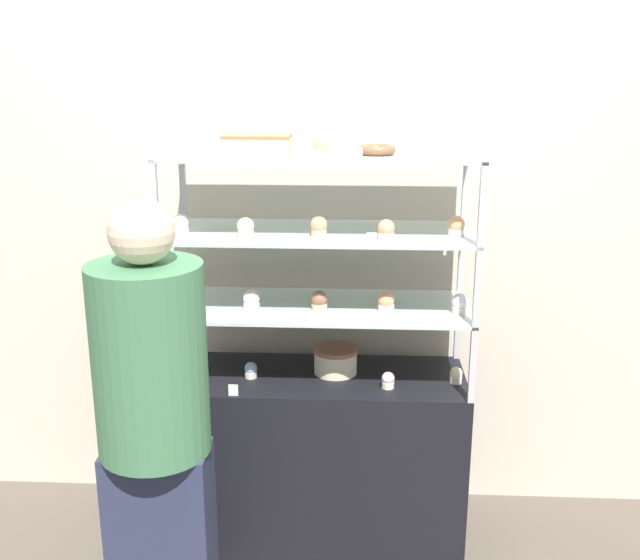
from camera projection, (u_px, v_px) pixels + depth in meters
ground_plane at (320, 535)px, 3.21m from camera, size 20.00×20.00×0.00m
back_wall at (325, 220)px, 3.20m from camera, size 8.00×0.05×2.60m
display_base at (320, 458)px, 3.10m from camera, size 1.16×0.46×0.74m
display_riser_lower at (320, 310)px, 2.92m from camera, size 1.16×0.46×0.29m
display_riser_middle at (320, 237)px, 2.84m from camera, size 1.16×0.46×0.29m
display_riser_upper at (320, 159)px, 2.76m from camera, size 1.16×0.46×0.29m
layer_cake_centerpiece at (335, 360)px, 3.01m from camera, size 0.18×0.18×0.11m
sheet_cake_frosted at (257, 144)px, 2.73m from camera, size 0.25×0.16×0.07m
cupcake_0 at (184, 374)px, 2.93m from camera, size 0.05×0.05×0.06m
cupcake_1 at (251, 370)px, 2.97m from camera, size 0.05×0.05×0.06m
cupcake_2 at (388, 380)px, 2.88m from camera, size 0.05×0.05×0.06m
cupcake_3 at (456, 375)px, 2.92m from camera, size 0.05×0.05×0.06m
price_tag_0 at (233, 390)px, 2.81m from camera, size 0.04×0.00×0.04m
cupcake_4 at (182, 303)px, 2.83m from camera, size 0.07×0.07×0.08m
cupcake_5 at (251, 300)px, 2.87m from camera, size 0.07×0.07×0.08m
cupcake_6 at (319, 301)px, 2.86m from camera, size 0.07×0.07×0.08m
cupcake_7 at (386, 302)px, 2.85m from camera, size 0.07×0.07×0.08m
cupcake_8 at (460, 304)px, 2.82m from camera, size 0.07×0.07×0.08m
price_tag_1 at (311, 317)px, 2.71m from camera, size 0.04×0.00×0.04m
cupcake_9 at (181, 224)px, 2.79m from camera, size 0.06×0.06×0.07m
cupcake_10 at (246, 228)px, 2.73m from camera, size 0.06×0.06×0.07m
cupcake_11 at (319, 227)px, 2.75m from camera, size 0.06×0.06×0.07m
cupcake_12 at (386, 230)px, 2.70m from camera, size 0.06×0.06×0.07m
cupcake_13 at (456, 226)px, 2.76m from camera, size 0.06×0.06×0.07m
price_tag_2 at (372, 239)px, 2.62m from camera, size 0.04×0.00×0.04m
cupcake_14 at (174, 146)px, 2.67m from camera, size 0.06×0.06×0.07m
cupcake_15 at (321, 146)px, 2.68m from camera, size 0.06×0.06×0.07m
cupcake_16 at (470, 148)px, 2.63m from camera, size 0.06×0.06×0.07m
price_tag_3 at (357, 154)px, 2.54m from camera, size 0.04×0.00×0.04m
donut_glazed at (377, 150)px, 2.72m from camera, size 0.14×0.14×0.03m
customer_figure at (154, 419)px, 2.43m from camera, size 0.36×0.36×1.56m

